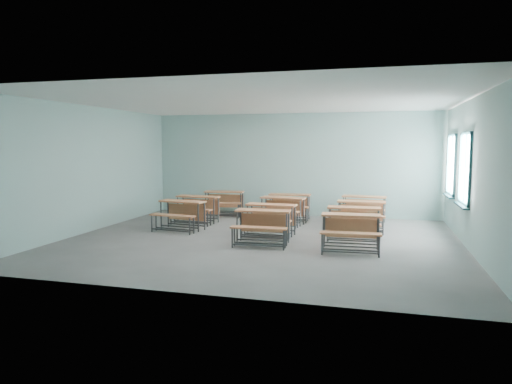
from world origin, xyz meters
TOP-DOWN VIEW (x-y plane):
  - room at (0.08, 0.03)m, footprint 9.04×8.04m
  - desk_unit_r0c1 at (0.15, -0.43)m, footprint 1.26×0.88m
  - desk_unit_r0c2 at (2.09, -0.56)m, footprint 1.27×0.88m
  - desk_unit_r1c0 at (-2.33, 0.66)m, footprint 1.32×0.98m
  - desk_unit_r1c1 at (0.09, 0.59)m, footprint 1.27×0.89m
  - desk_unit_r1c2 at (2.09, 0.59)m, footprint 1.25×0.85m
  - desk_unit_r2c0 at (-2.36, 1.82)m, footprint 1.27×0.89m
  - desk_unit_r2c1 at (0.05, 2.13)m, footprint 1.32×0.97m
  - desk_unit_r2c2 at (2.21, 1.82)m, footprint 1.23×0.84m
  - desk_unit_r3c0 at (-2.06, 3.29)m, footprint 1.31×0.95m
  - desk_unit_r3c1 at (0.09, 3.00)m, footprint 1.25×0.85m
  - desk_unit_r3c2 at (2.23, 3.04)m, footprint 1.29×0.93m

SIDE VIEW (x-z plane):
  - desk_unit_r0c1 at x=0.15m, z-range 0.13..0.90m
  - desk_unit_r0c2 at x=2.09m, z-range 0.13..0.90m
  - desk_unit_r1c0 at x=-2.33m, z-range 0.13..0.90m
  - desk_unit_r1c1 at x=0.09m, z-range 0.13..0.90m
  - desk_unit_r1c2 at x=2.09m, z-range 0.13..0.90m
  - desk_unit_r2c0 at x=-2.36m, z-range 0.13..0.90m
  - desk_unit_r2c1 at x=0.05m, z-range 0.13..0.90m
  - desk_unit_r2c2 at x=2.21m, z-range 0.13..0.90m
  - desk_unit_r3c0 at x=-2.06m, z-range 0.13..0.90m
  - desk_unit_r3c1 at x=0.09m, z-range 0.13..0.90m
  - desk_unit_r3c2 at x=2.23m, z-range 0.13..0.90m
  - room at x=0.08m, z-range -0.02..3.22m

